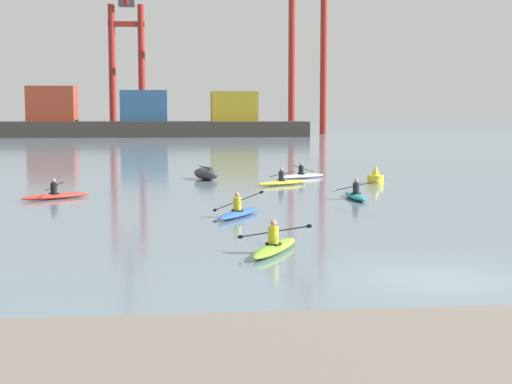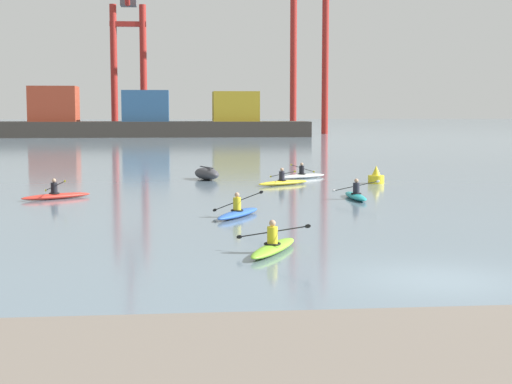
# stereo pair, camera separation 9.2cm
# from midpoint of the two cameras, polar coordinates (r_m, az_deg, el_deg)

# --- Properties ---
(ground_plane) EXTENTS (800.00, 800.00, 0.00)m
(ground_plane) POSITION_cam_midpoint_polar(r_m,az_deg,el_deg) (19.16, 13.46, -6.32)
(ground_plane) COLOR slate
(container_barge) EXTENTS (52.00, 8.25, 7.95)m
(container_barge) POSITION_cam_midpoint_polar(r_m,az_deg,el_deg) (125.25, -8.17, 5.23)
(container_barge) COLOR #38332D
(container_barge) RESTS_ON ground
(gantry_crane_west) EXTENTS (6.31, 18.21, 35.48)m
(gantry_crane_west) POSITION_cam_midpoint_polar(r_m,az_deg,el_deg) (139.23, -9.35, 10.88)
(gantry_crane_west) COLOR maroon
(gantry_crane_west) RESTS_ON ground
(gantry_crane_west_mid) EXTENTS (6.98, 16.12, 40.53)m
(gantry_crane_west_mid) POSITION_cam_midpoint_polar(r_m,az_deg,el_deg) (141.83, 3.99, 12.19)
(gantry_crane_west_mid) COLOR maroon
(gantry_crane_west_mid) RESTS_ON ground
(capsized_dinghy) EXTENTS (1.95, 2.82, 0.76)m
(capsized_dinghy) POSITION_cam_midpoint_polar(r_m,az_deg,el_deg) (46.01, -3.58, 1.35)
(capsized_dinghy) COLOR #38383D
(capsized_dinghy) RESTS_ON ground
(channel_buoy) EXTENTS (0.90, 0.90, 1.00)m
(channel_buoy) POSITION_cam_midpoint_polar(r_m,az_deg,el_deg) (44.03, 8.86, 1.10)
(channel_buoy) COLOR yellow
(channel_buoy) RESTS_ON ground
(kayak_white) EXTENTS (3.21, 2.30, 0.95)m
(kayak_white) POSITION_cam_midpoint_polar(r_m,az_deg,el_deg) (46.93, 3.50, 1.22)
(kayak_white) COLOR silver
(kayak_white) RESTS_ON ground
(kayak_lime) EXTENTS (2.06, 3.32, 0.95)m
(kayak_lime) POSITION_cam_midpoint_polar(r_m,az_deg,el_deg) (22.21, 1.40, -4.02)
(kayak_lime) COLOR #7ABC2D
(kayak_lime) RESTS_ON ground
(kayak_red) EXTENTS (3.15, 2.41, 0.97)m
(kayak_red) POSITION_cam_midpoint_polar(r_m,az_deg,el_deg) (36.89, -14.38, -0.23)
(kayak_red) COLOR red
(kayak_red) RESTS_ON ground
(kayak_teal) EXTENTS (2.26, 3.40, 0.95)m
(kayak_teal) POSITION_cam_midpoint_polar(r_m,az_deg,el_deg) (35.99, 7.39, -0.25)
(kayak_teal) COLOR teal
(kayak_teal) RESTS_ON ground
(kayak_blue) EXTENTS (2.18, 3.26, 1.08)m
(kayak_blue) POSITION_cam_midpoint_polar(r_m,az_deg,el_deg) (29.64, -1.24, -1.52)
(kayak_blue) COLOR #2856B2
(kayak_blue) RESTS_ON ground
(kayak_yellow) EXTENTS (3.21, 2.30, 0.95)m
(kayak_yellow) POSITION_cam_midpoint_polar(r_m,az_deg,el_deg) (42.52, 2.06, 0.74)
(kayak_yellow) COLOR yellow
(kayak_yellow) RESTS_ON ground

